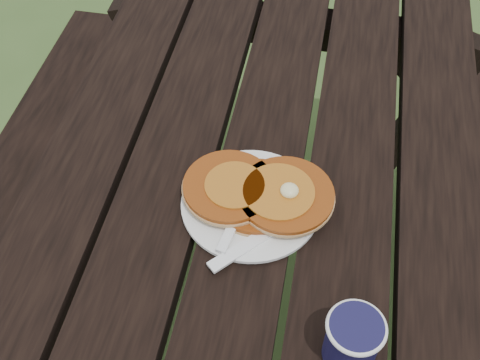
% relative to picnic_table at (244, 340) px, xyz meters
% --- Properties ---
extents(picnic_table, '(1.36, 1.80, 0.75)m').
position_rel_picnic_table_xyz_m(picnic_table, '(0.00, 0.00, 0.00)').
color(picnic_table, black).
rests_on(picnic_table, ground).
extents(plate, '(0.22, 0.22, 0.01)m').
position_rel_picnic_table_xyz_m(plate, '(-0.00, 0.05, 0.39)').
color(plate, white).
rests_on(plate, picnic_table).
extents(pancake_stack, '(0.24, 0.15, 0.04)m').
position_rel_picnic_table_xyz_m(pancake_stack, '(0.01, 0.07, 0.41)').
color(pancake_stack, '#934010').
rests_on(pancake_stack, plate).
extents(knife, '(0.14, 0.15, 0.00)m').
position_rel_picnic_table_xyz_m(knife, '(0.02, -0.01, 0.39)').
color(knife, white).
rests_on(knife, plate).
extents(fork, '(0.06, 0.16, 0.01)m').
position_rel_picnic_table_xyz_m(fork, '(-0.02, 0.00, 0.40)').
color(fork, white).
rests_on(fork, plate).
extents(coffee_cup, '(0.08, 0.08, 0.09)m').
position_rel_picnic_table_xyz_m(coffee_cup, '(0.17, -0.17, 0.43)').
color(coffee_cup, '#15133A').
rests_on(coffee_cup, picnic_table).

